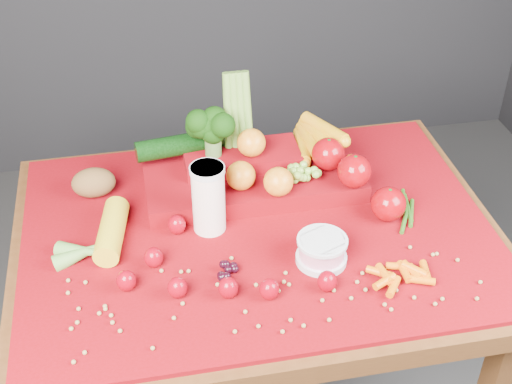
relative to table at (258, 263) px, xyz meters
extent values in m
cube|color=#39200D|center=(0.00, 0.00, 0.07)|extent=(1.10, 0.80, 0.05)
cube|color=#39200D|center=(-0.48, 0.33, -0.31)|extent=(0.06, 0.06, 0.70)
cube|color=#39200D|center=(0.48, 0.33, -0.31)|extent=(0.06, 0.06, 0.70)
cube|color=#6F030D|center=(0.00, 0.00, 0.10)|extent=(1.05, 0.75, 0.01)
cylinder|color=white|center=(-0.11, 0.02, 0.19)|extent=(0.07, 0.07, 0.17)
cylinder|color=silver|center=(-0.11, 0.02, 0.27)|extent=(0.08, 0.08, 0.01)
cylinder|color=silver|center=(0.11, -0.13, 0.11)|extent=(0.11, 0.11, 0.02)
cylinder|color=pink|center=(0.11, -0.13, 0.14)|extent=(0.10, 0.10, 0.05)
cylinder|color=silver|center=(0.11, -0.13, 0.16)|extent=(0.11, 0.11, 0.01)
ellipsoid|color=maroon|center=(-0.24, -0.08, 0.13)|extent=(0.04, 0.04, 0.05)
cone|color=#0D4914|center=(-0.24, -0.08, 0.15)|extent=(0.03, 0.03, 0.01)
ellipsoid|color=maroon|center=(-0.30, -0.14, 0.13)|extent=(0.04, 0.04, 0.05)
cone|color=#0D4914|center=(-0.30, -0.14, 0.15)|extent=(0.03, 0.03, 0.01)
ellipsoid|color=maroon|center=(-0.20, -0.18, 0.13)|extent=(0.04, 0.04, 0.05)
cone|color=#0D4914|center=(-0.20, -0.18, 0.15)|extent=(0.03, 0.03, 0.01)
ellipsoid|color=maroon|center=(-0.10, -0.20, 0.13)|extent=(0.04, 0.04, 0.05)
cone|color=#0D4914|center=(-0.10, -0.20, 0.15)|extent=(0.03, 0.03, 0.01)
ellipsoid|color=maroon|center=(-0.02, -0.22, 0.13)|extent=(0.04, 0.04, 0.05)
cone|color=#0D4914|center=(-0.02, -0.22, 0.15)|extent=(0.03, 0.03, 0.01)
ellipsoid|color=maroon|center=(0.10, -0.22, 0.13)|extent=(0.04, 0.04, 0.05)
cone|color=#0D4914|center=(0.10, -0.22, 0.15)|extent=(0.03, 0.03, 0.01)
ellipsoid|color=maroon|center=(-0.18, 0.02, 0.13)|extent=(0.04, 0.04, 0.05)
cone|color=#0D4914|center=(-0.18, 0.02, 0.15)|extent=(0.03, 0.03, 0.01)
cylinder|color=gold|center=(-0.32, 0.02, 0.13)|extent=(0.09, 0.19, 0.06)
ellipsoid|color=brown|center=(-0.36, 0.20, 0.14)|extent=(0.10, 0.08, 0.07)
cube|color=#6F030D|center=(0.02, 0.15, 0.13)|extent=(0.52, 0.22, 0.04)
cube|color=#6F030D|center=(0.00, 0.20, 0.17)|extent=(0.28, 0.12, 0.03)
sphere|color=maroon|center=(0.24, 0.06, 0.19)|extent=(0.08, 0.08, 0.08)
sphere|color=maroon|center=(0.30, -0.02, 0.15)|extent=(0.08, 0.08, 0.08)
sphere|color=maroon|center=(0.20, 0.14, 0.19)|extent=(0.08, 0.08, 0.08)
sphere|color=#BF5609|center=(-0.02, 0.10, 0.19)|extent=(0.07, 0.07, 0.07)
sphere|color=#BF5609|center=(0.06, 0.06, 0.19)|extent=(0.07, 0.07, 0.07)
sphere|color=#BF5609|center=(0.02, 0.18, 0.22)|extent=(0.07, 0.07, 0.07)
cylinder|color=#C08900|center=(0.16, 0.22, 0.17)|extent=(0.06, 0.15, 0.04)
cylinder|color=#C08900|center=(0.18, 0.22, 0.18)|extent=(0.04, 0.15, 0.04)
cylinder|color=#C08900|center=(0.20, 0.22, 0.20)|extent=(0.07, 0.15, 0.04)
cylinder|color=#C08900|center=(0.21, 0.22, 0.21)|extent=(0.09, 0.15, 0.04)
cylinder|color=#3F662D|center=(-0.07, 0.20, 0.21)|extent=(0.04, 0.04, 0.04)
cylinder|color=olive|center=(-0.03, 0.24, 0.26)|extent=(0.03, 0.06, 0.22)
cylinder|color=olive|center=(-0.01, 0.24, 0.26)|extent=(0.02, 0.06, 0.22)
cylinder|color=olive|center=(0.01, 0.24, 0.26)|extent=(0.02, 0.06, 0.22)
cylinder|color=olive|center=(0.02, 0.24, 0.26)|extent=(0.03, 0.06, 0.22)
cylinder|color=black|center=(-0.14, 0.24, 0.20)|extent=(0.23, 0.08, 0.05)
camera|label=1|loc=(-0.24, -1.22, 1.14)|focal=50.00mm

